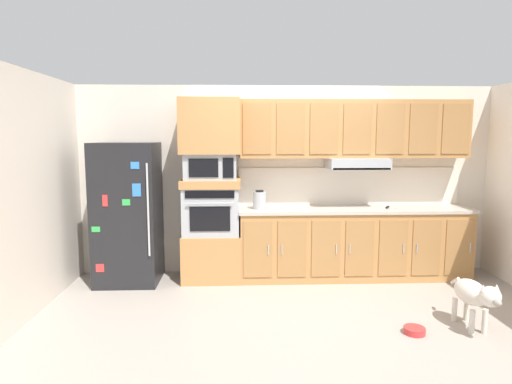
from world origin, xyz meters
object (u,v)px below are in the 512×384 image
refrigerator (128,213)px  screwdriver (388,207)px  microwave (211,166)px  built_in_oven (211,210)px  electric_kettle (260,200)px  dog (475,295)px  dog_food_bowl (414,330)px

refrigerator → screwdriver: size_ratio=10.52×
refrigerator → screwdriver: (3.31, 0.01, 0.05)m
microwave → built_in_oven: bearing=179.2°
electric_kettle → dog: 2.62m
screwdriver → refrigerator: bearing=-179.9°
electric_kettle → built_in_oven: bearing=175.6°
screwdriver → electric_kettle: (-1.65, 0.01, 0.10)m
screwdriver → dog: screwdriver is taller
microwave → dog_food_bowl: bearing=-40.5°
microwave → screwdriver: microwave is taller
built_in_oven → electric_kettle: 0.63m
refrigerator → electric_kettle: 1.66m
screwdriver → dog: size_ratio=0.22×
refrigerator → built_in_oven: refrigerator is taller
microwave → electric_kettle: size_ratio=2.68×
dog → dog_food_bowl: dog is taller
refrigerator → dog_food_bowl: size_ratio=8.80×
refrigerator → electric_kettle: (1.66, 0.02, 0.15)m
built_in_oven → screwdriver: built_in_oven is taller
dog → microwave: bearing=-126.0°
dog → built_in_oven: bearing=-126.0°
microwave → electric_kettle: microwave is taller
built_in_oven → dog_food_bowl: built_in_oven is taller
built_in_oven → microwave: 0.56m
dog → screwdriver: bearing=-172.5°
built_in_oven → electric_kettle: built_in_oven is taller
built_in_oven → screwdriver: size_ratio=4.18×
microwave → dog_food_bowl: microwave is taller
built_in_oven → refrigerator: bearing=-176.3°
built_in_oven → dog: 3.10m
refrigerator → microwave: bearing=3.7°
refrigerator → screwdriver: refrigerator is taller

